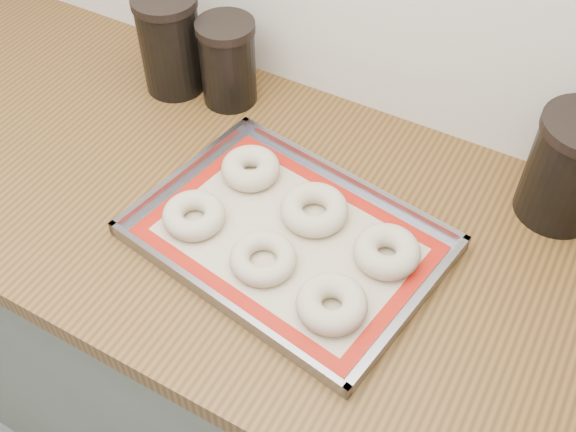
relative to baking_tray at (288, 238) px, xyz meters
The scene contains 13 objects.
cabinet 0.48m from the baking_tray, 98.42° to the left, with size 3.00×0.65×0.86m, color slate.
countertop 0.05m from the baking_tray, 98.42° to the left, with size 3.06×0.68×0.04m, color brown.
baking_tray is the anchor object (origin of this frame).
baking_mat 0.00m from the baking_tray, ahead, with size 0.46×0.35×0.00m.
bagel_front_left 0.16m from the baking_tray, 164.01° to the right, with size 0.10×0.10×0.03m, color #C1B196.
bagel_front_mid 0.06m from the baking_tray, 97.33° to the right, with size 0.10×0.10×0.03m, color #C1B196.
bagel_front_right 0.15m from the baking_tray, 35.80° to the right, with size 0.10×0.10×0.04m, color #C1B196.
bagel_back_left 0.16m from the baking_tray, 143.65° to the left, with size 0.10×0.10×0.04m, color #C1B196.
bagel_back_mid 0.07m from the baking_tray, 77.77° to the left, with size 0.11×0.11×0.04m, color #C1B196.
bagel_back_right 0.16m from the baking_tray, 14.64° to the left, with size 0.10×0.10×0.04m, color #C1B196.
canister_left 0.47m from the baking_tray, 148.25° to the left, with size 0.12×0.12×0.19m.
canister_mid 0.38m from the baking_tray, 136.61° to the left, with size 0.11×0.11×0.17m.
canister_right 0.45m from the baking_tray, 38.23° to the left, with size 0.14×0.14×0.19m.
Camera 1 is at (0.34, 1.04, 1.72)m, focal length 42.00 mm.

